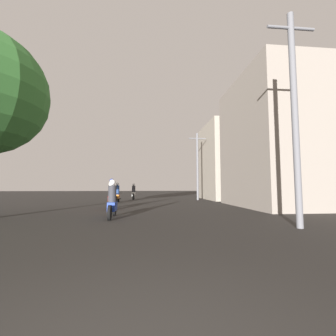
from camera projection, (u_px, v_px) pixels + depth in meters
motorcycle_blue at (112, 202)px, 9.00m from camera, size 0.60×1.87×1.54m
motorcycle_red at (112, 197)px, 12.42m from camera, size 0.60×2.02×1.69m
motorcycle_orange at (117, 194)px, 17.56m from camera, size 0.60×2.03×1.57m
motorcycle_white at (134, 193)px, 21.47m from camera, size 0.60×1.98×1.56m
building_right_near at (274, 142)px, 14.21m from camera, size 4.61×7.03×8.12m
building_right_far at (233, 163)px, 22.58m from camera, size 5.90×7.09×7.26m
utility_pole_near at (295, 112)px, 7.07m from camera, size 1.60×0.20×6.90m
utility_pole_far at (197, 165)px, 20.92m from camera, size 1.60×0.20×6.25m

